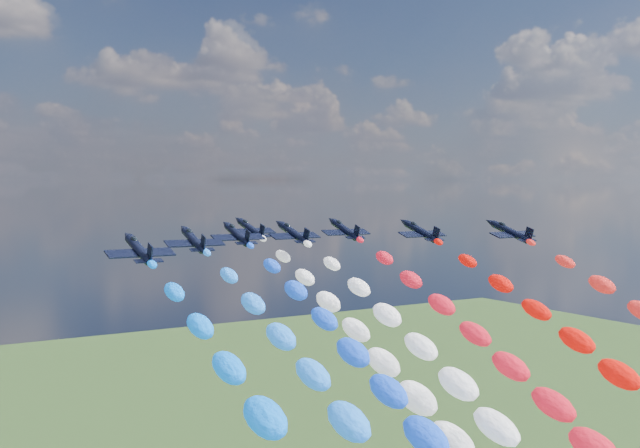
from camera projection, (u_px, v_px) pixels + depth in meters
jet_0 at (139, 249)px, 112.08m from camera, size 9.41×12.78×6.32m
jet_1 at (194, 240)px, 129.70m from camera, size 10.04×13.24×6.32m
jet_2 at (237, 234)px, 142.96m from camera, size 9.71×13.00×6.32m
jet_3 at (293, 233)px, 146.47m from camera, size 9.66×12.96×6.32m
jet_4 at (251, 229)px, 159.66m from camera, size 9.89×13.13×6.32m
trail_4 at (435, 440)px, 113.07m from camera, size 5.62×108.08×54.72m
jet_5 at (345, 230)px, 156.51m from camera, size 9.81×13.07×6.32m
trail_5 at (574, 447)px, 109.92m from camera, size 5.62×108.08×54.72m
jet_6 at (421, 231)px, 151.26m from camera, size 9.33×12.72×6.32m
jet_7 at (510, 232)px, 149.84m from camera, size 9.86×13.11×6.32m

